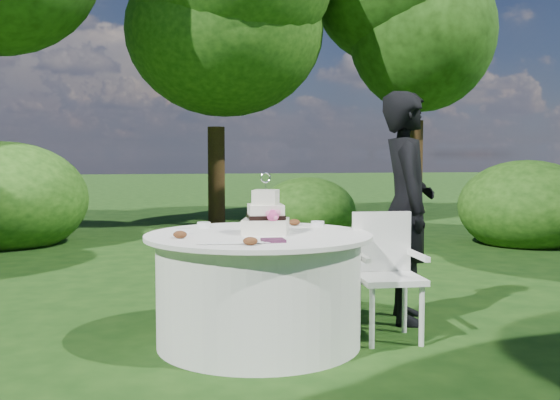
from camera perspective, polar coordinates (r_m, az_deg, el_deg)
The scene contains 9 objects.
ground at distance 4.66m, azimuth -1.86°, elevation -12.40°, with size 80.00×80.00×0.00m, color black.
napkins at distance 4.08m, azimuth -0.59°, elevation -3.53°, with size 0.14×0.14×0.02m, color #461E39.
feather_plume at distance 3.99m, azimuth -3.89°, elevation -3.76°, with size 0.48×0.07×0.01m, color white.
guest at distance 5.22m, azimuth 10.96°, elevation -0.61°, with size 0.66×0.43×1.80m, color black.
table at distance 4.56m, azimuth -1.87°, elevation -7.71°, with size 1.56×1.56×0.77m.
cake at distance 4.50m, azimuth -1.24°, elevation -1.50°, with size 0.38×0.38×0.42m.
chair at distance 4.76m, azimuth 9.21°, elevation -5.66°, with size 0.47×0.45×0.90m.
votives at distance 4.78m, azimuth -3.81°, elevation -2.31°, with size 1.12×0.47×0.04m.
petal_cups at distance 4.40m, azimuth -3.12°, elevation -2.78°, with size 0.98×1.10×0.05m.
Camera 1 is at (-0.71, -4.41, 1.31)m, focal length 42.00 mm.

